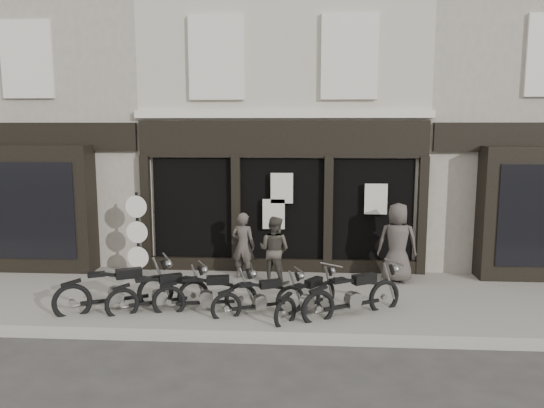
# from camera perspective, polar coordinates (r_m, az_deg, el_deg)

# --- Properties ---
(ground_plane) EXTENTS (90.00, 90.00, 0.00)m
(ground_plane) POSITION_cam_1_polar(r_m,az_deg,el_deg) (10.84, 0.34, -11.98)
(ground_plane) COLOR #2D2B28
(ground_plane) RESTS_ON ground
(pavement) EXTENTS (30.00, 4.20, 0.12)m
(pavement) POSITION_cam_1_polar(r_m,az_deg,el_deg) (11.67, 0.60, -10.16)
(pavement) COLOR slate
(pavement) RESTS_ON ground_plane
(kerb) EXTENTS (30.00, 0.25, 0.13)m
(kerb) POSITION_cam_1_polar(r_m,az_deg,el_deg) (9.66, -0.10, -14.22)
(kerb) COLOR gray
(kerb) RESTS_ON ground_plane
(central_building) EXTENTS (7.30, 6.22, 8.34)m
(central_building) POSITION_cam_1_polar(r_m,az_deg,el_deg) (16.10, 1.60, 9.54)
(central_building) COLOR #A8A290
(central_building) RESTS_ON ground
(neighbour_left) EXTENTS (5.60, 6.73, 8.34)m
(neighbour_left) POSITION_cam_1_polar(r_m,az_deg,el_deg) (17.47, -19.98, 8.83)
(neighbour_left) COLOR gray
(neighbour_left) RESTS_ON ground
(neighbour_right) EXTENTS (5.60, 6.73, 8.34)m
(neighbour_right) POSITION_cam_1_polar(r_m,az_deg,el_deg) (17.04, 23.72, 8.64)
(neighbour_right) COLOR gray
(neighbour_right) RESTS_ON ground
(motorcycle_0) EXTENTS (2.19, 1.32, 1.13)m
(motorcycle_0) POSITION_cam_1_polar(r_m,az_deg,el_deg) (11.21, -16.39, -9.22)
(motorcycle_0) COLOR black
(motorcycle_0) RESTS_ON ground
(motorcycle_1) EXTENTS (1.92, 1.17, 1.00)m
(motorcycle_1) POSITION_cam_1_polar(r_m,az_deg,el_deg) (11.00, -11.98, -9.68)
(motorcycle_1) COLOR black
(motorcycle_1) RESTS_ON ground
(motorcycle_2) EXTENTS (2.08, 0.68, 1.00)m
(motorcycle_2) POSITION_cam_1_polar(r_m,az_deg,el_deg) (10.79, -7.05, -9.91)
(motorcycle_2) COLOR black
(motorcycle_2) RESTS_ON ground
(motorcycle_3) EXTENTS (1.82, 1.02, 0.93)m
(motorcycle_3) POSITION_cam_1_polar(r_m,az_deg,el_deg) (10.59, -1.29, -10.36)
(motorcycle_3) COLOR black
(motorcycle_3) RESTS_ON ground
(motorcycle_4) EXTENTS (1.36, 1.71, 0.94)m
(motorcycle_4) POSITION_cam_1_polar(r_m,az_deg,el_deg) (10.59, 3.81, -10.35)
(motorcycle_4) COLOR black
(motorcycle_4) RESTS_ON ground
(motorcycle_5) EXTENTS (2.05, 1.36, 1.08)m
(motorcycle_5) POSITION_cam_1_polar(r_m,az_deg,el_deg) (10.63, 8.75, -10.05)
(motorcycle_5) COLOR black
(motorcycle_5) RESTS_ON ground
(man_left) EXTENTS (0.67, 0.53, 1.61)m
(man_left) POSITION_cam_1_polar(r_m,az_deg,el_deg) (12.77, -3.11, -4.48)
(man_left) COLOR #413A35
(man_left) RESTS_ON pavement
(man_centre) EXTENTS (0.94, 0.85, 1.58)m
(man_centre) POSITION_cam_1_polar(r_m,az_deg,el_deg) (12.38, 0.24, -4.95)
(man_centre) COLOR #3B3730
(man_centre) RESTS_ON pavement
(man_right) EXTENTS (0.97, 0.68, 1.88)m
(man_right) POSITION_cam_1_polar(r_m,az_deg,el_deg) (12.77, 13.34, -4.07)
(man_right) COLOR #3F3935
(man_right) RESTS_ON pavement
(advert_sign_post) EXTENTS (0.54, 0.34, 2.20)m
(advert_sign_post) POSITION_cam_1_polar(r_m,az_deg,el_deg) (13.21, -14.25, -3.66)
(advert_sign_post) COLOR black
(advert_sign_post) RESTS_ON ground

